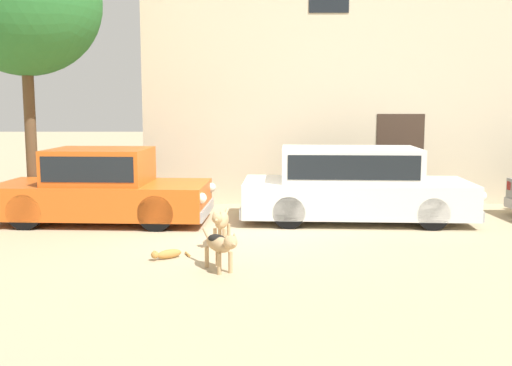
{
  "coord_description": "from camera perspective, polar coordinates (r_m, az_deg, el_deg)",
  "views": [
    {
      "loc": [
        0.44,
        -10.35,
        2.31
      ],
      "look_at": [
        0.41,
        0.2,
        0.9
      ],
      "focal_mm": 41.16,
      "sensor_mm": 36.0,
      "label": 1
    }
  ],
  "objects": [
    {
      "name": "stray_cat",
      "position": [
        9.02,
        -8.47,
        -6.84
      ],
      "size": [
        0.57,
        0.47,
        0.16
      ],
      "rotation": [
        0.0,
        0.0,
        3.77
      ],
      "color": "#B77F3D",
      "rests_on": "ground_plane"
    },
    {
      "name": "acacia_tree_left",
      "position": [
        13.63,
        -21.46,
        15.98
      ],
      "size": [
        3.2,
        2.88,
        5.96
      ],
      "color": "brown",
      "rests_on": "ground_plane"
    },
    {
      "name": "parked_sedan_nearest",
      "position": [
        11.95,
        -14.59,
        -0.3
      ],
      "size": [
        4.33,
        1.97,
        1.46
      ],
      "rotation": [
        0.0,
        0.0,
        -0.05
      ],
      "color": "#D15619",
      "rests_on": "ground_plane"
    },
    {
      "name": "stray_dog_spotted",
      "position": [
        9.68,
        -3.25,
        -3.77
      ],
      "size": [
        0.29,
        0.98,
        0.63
      ],
      "rotation": [
        0.0,
        0.0,
        4.57
      ],
      "color": "tan",
      "rests_on": "ground_plane"
    },
    {
      "name": "stray_dog_tan",
      "position": [
        8.22,
        -3.38,
        -5.92
      ],
      "size": [
        0.57,
        0.94,
        0.61
      ],
      "rotation": [
        0.0,
        0.0,
        5.22
      ],
      "color": "tan",
      "rests_on": "ground_plane"
    },
    {
      "name": "parked_sedan_second",
      "position": [
        11.82,
        9.57,
        0.01
      ],
      "size": [
        4.67,
        2.0,
        1.47
      ],
      "rotation": [
        0.0,
        0.0,
        -0.05
      ],
      "color": "silver",
      "rests_on": "ground_plane"
    },
    {
      "name": "apartment_block",
      "position": [
        17.26,
        20.54,
        11.55
      ],
      "size": [
        17.01,
        5.23,
        7.27
      ],
      "color": "beige",
      "rests_on": "ground_plane"
    },
    {
      "name": "ground_plane",
      "position": [
        10.61,
        -2.25,
        -4.96
      ],
      "size": [
        80.0,
        80.0,
        0.0
      ],
      "primitive_type": "plane",
      "color": "tan"
    }
  ]
}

